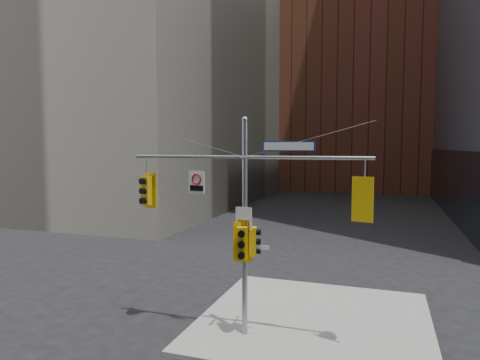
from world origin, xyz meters
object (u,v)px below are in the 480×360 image
Objects in this scene: traffic_light_pole_side at (254,241)px; traffic_light_pole_front at (242,243)px; signal_assembly at (245,206)px; traffic_light_east_arm at (364,199)px; traffic_light_west_arm at (147,190)px; street_sign_blade at (289,146)px; regulatory_sign_arm at (197,181)px.

traffic_light_pole_front is (-0.32, -0.28, -0.02)m from traffic_light_pole_side.
signal_assembly is 3.74m from traffic_light_east_arm.
traffic_light_east_arm is 1.43× the size of traffic_light_pole_side.
traffic_light_west_arm is 0.77× the size of street_sign_blade.
traffic_light_west_arm is at bearing 177.36° from street_sign_blade.
regulatory_sign_arm is (-3.12, -0.02, -1.18)m from street_sign_blade.
traffic_light_east_arm is 0.81× the size of street_sign_blade.
traffic_light_west_arm is 3.96m from traffic_light_pole_front.
traffic_light_east_arm is (3.72, 0.00, 0.38)m from signal_assembly.
regulatory_sign_arm is at bearing 159.71° from traffic_light_pole_front.
traffic_light_west_arm is at bearing 179.80° from signal_assembly.
traffic_light_pole_front is 0.79× the size of street_sign_blade.
traffic_light_east_arm is at bearing 13.04° from traffic_light_west_arm.
street_sign_blade is at bearing 14.55° from traffic_light_east_arm.
traffic_light_east_arm is 1.76× the size of regulatory_sign_arm.
traffic_light_east_arm is (7.35, -0.01, -0.00)m from traffic_light_west_arm.
traffic_light_east_arm reaches higher than traffic_light_pole_side.
traffic_light_pole_front is at bearing 121.53° from traffic_light_pole_side.
traffic_light_pole_front is 1.72× the size of regulatory_sign_arm.
traffic_light_east_arm is 2.77m from street_sign_blade.
traffic_light_west_arm is 0.97× the size of traffic_light_pole_front.
traffic_light_pole_front is 2.57m from regulatory_sign_arm.
traffic_light_pole_side is 0.72× the size of traffic_light_pole_front.
traffic_light_pole_side is at bearing 6.97° from regulatory_sign_arm.
traffic_light_pole_side is 3.27m from street_sign_blade.
traffic_light_pole_side is at bearing 14.38° from traffic_light_east_arm.
signal_assembly reaches higher than traffic_light_west_arm.
street_sign_blade is (1.43, 0.00, 1.93)m from signal_assembly.
regulatory_sign_arm is at bearing 177.90° from street_sign_blade.
traffic_light_west_arm is 7.35m from traffic_light_east_arm.
traffic_light_pole_front is at bearing -171.83° from street_sign_blade.
regulatory_sign_arm reaches higher than traffic_light_pole_front.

